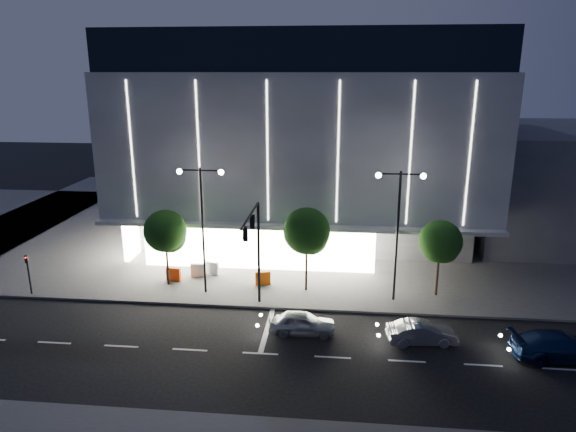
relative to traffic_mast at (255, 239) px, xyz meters
The scene contains 18 objects.
ground 6.12m from the traffic_mast, 106.66° to the right, with size 160.00×160.00×0.00m, color black.
sidewalk_museum 21.62m from the traffic_mast, 79.04° to the left, with size 70.00×40.00×0.15m, color #474747.
museum 19.54m from the traffic_mast, 84.04° to the left, with size 30.00×25.80×18.00m.
annex_building 32.43m from the traffic_mast, 39.57° to the left, with size 16.00×20.00×10.00m, color #4C4C51.
traffic_mast is the anchor object (origin of this frame).
street_lamp_west 4.89m from the traffic_mast, 146.35° to the left, with size 3.16×0.36×9.00m.
street_lamp_east 9.43m from the traffic_mast, 16.48° to the left, with size 3.16×0.36×9.00m.
ped_signal_far 16.35m from the traffic_mast, behind, with size 0.22×0.24×3.00m.
tree_left 7.95m from the traffic_mast, 152.16° to the left, with size 3.02×3.02×5.72m.
tree_mid 4.82m from the traffic_mast, 50.58° to the left, with size 3.25×3.25×6.15m.
tree_right 12.63m from the traffic_mast, 17.02° to the left, with size 2.91×2.91×5.51m.
car_lead 5.85m from the traffic_mast, 36.38° to the right, with size 1.60×3.97×1.35m, color #ABAFB3.
car_second 11.31m from the traffic_mast, 15.50° to the right, with size 1.37×3.94×1.30m, color #A4A7AC.
car_third 18.14m from the traffic_mast, 12.19° to the right, with size 2.11×5.19×1.51m, color navy.
barrier_a 9.24m from the traffic_mast, 147.34° to the left, with size 1.10×0.25×1.00m, color #FF450E.
barrier_b 8.68m from the traffic_mast, 134.50° to the left, with size 1.10×0.25×1.00m, color silver.
barrier_c 6.11m from the traffic_mast, 92.24° to the left, with size 1.10×0.25×1.00m, color #F65E0D.
barrier_d 8.45m from the traffic_mast, 126.55° to the left, with size 1.10×0.25×1.00m, color white.
Camera 1 is at (6.00, -26.48, 15.09)m, focal length 32.00 mm.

